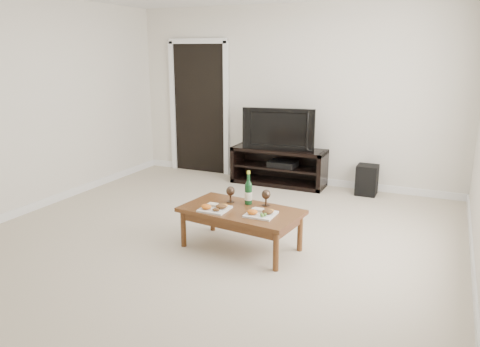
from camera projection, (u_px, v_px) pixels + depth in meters
name	position (u px, v px, depth m)	size (l,w,h in m)	color
floor	(204.00, 246.00, 4.79)	(5.50, 5.50, 0.00)	#C2B39C
back_wall	(292.00, 96.00, 6.90)	(5.00, 0.04, 2.60)	silver
doorway	(199.00, 109.00, 7.56)	(0.90, 0.02, 2.05)	black
media_console	(279.00, 166.00, 6.96)	(1.39, 0.45, 0.55)	black
television	(279.00, 128.00, 6.81)	(1.05, 0.14, 0.60)	black
av_receiver	(283.00, 164.00, 6.91)	(0.40, 0.30, 0.08)	black
subwoofer	(367.00, 180.00, 6.48)	(0.28, 0.28, 0.42)	black
coffee_table	(241.00, 229.00, 4.70)	(1.18, 0.64, 0.42)	brown
plate_left	(215.00, 207.00, 4.61)	(0.27, 0.27, 0.07)	white
plate_right	(261.00, 212.00, 4.46)	(0.27, 0.27, 0.07)	white
wine_bottle	(248.00, 188.00, 4.76)	(0.07, 0.07, 0.35)	#103B1A
goblet_left	(231.00, 194.00, 4.84)	(0.09, 0.09, 0.17)	#3A2B1F
goblet_right	(266.00, 198.00, 4.72)	(0.09, 0.09, 0.17)	#3A2B1F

